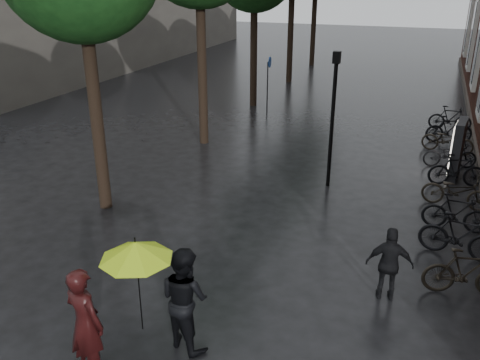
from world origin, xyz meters
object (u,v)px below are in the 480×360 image
at_px(person_black, 185,298).
at_px(pedestrian_walking, 390,264).
at_px(parked_bicycles, 453,169).
at_px(person_burgundy, 85,323).
at_px(ad_lightbox, 457,150).
at_px(lamp_post, 333,107).

xyz_separation_m(person_black, pedestrian_walking, (3.04, 2.53, -0.17)).
bearing_deg(pedestrian_walking, parked_bicycles, -108.77).
relative_size(person_burgundy, parked_bicycles, 0.15).
bearing_deg(parked_bicycles, pedestrian_walking, -100.96).
distance_m(pedestrian_walking, ad_lightbox, 7.24).
distance_m(person_burgundy, person_black, 1.58).
xyz_separation_m(person_burgundy, pedestrian_walking, (4.14, 3.67, -0.20)).
distance_m(ad_lightbox, lamp_post, 4.25).
height_order(ad_lightbox, lamp_post, lamp_post).
relative_size(person_burgundy, person_black, 1.03).
height_order(parked_bicycles, lamp_post, lamp_post).
bearing_deg(parked_bicycles, person_black, -115.42).
height_order(person_black, lamp_post, lamp_post).
xyz_separation_m(person_black, ad_lightbox, (4.35, 9.65, -0.01)).
height_order(person_burgundy, parked_bicycles, person_burgundy).
bearing_deg(lamp_post, parked_bicycles, 21.72).
xyz_separation_m(pedestrian_walking, lamp_post, (-2.16, 5.15, 1.61)).
bearing_deg(person_burgundy, lamp_post, -89.22).
xyz_separation_m(person_burgundy, parked_bicycles, (5.40, 10.19, -0.47)).
distance_m(person_black, lamp_post, 7.87).
bearing_deg(parked_bicycles, person_burgundy, -117.93).
relative_size(person_black, parked_bicycles, 0.15).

